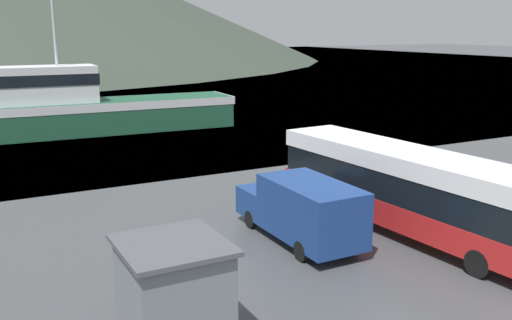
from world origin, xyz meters
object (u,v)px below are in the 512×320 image
fishing_boat (71,109)px  storage_bin (428,192)px  tour_bus (405,186)px  dock_kiosk (174,292)px  delivery_van (302,209)px

fishing_boat → storage_bin: bearing=25.0°
tour_bus → dock_kiosk: (-10.49, -3.42, -0.47)m
fishing_boat → tour_bus: bearing=17.4°
storage_bin → dock_kiosk: bearing=-158.5°
tour_bus → fishing_boat: (-7.29, 27.14, 0.08)m
delivery_van → storage_bin: size_ratio=3.93×
storage_bin → fishing_boat: bearing=112.7°
fishing_boat → dock_kiosk: bearing=-3.6°
tour_bus → fishing_boat: size_ratio=0.52×
dock_kiosk → delivery_van: bearing=33.7°
tour_bus → storage_bin: tour_bus is taller
delivery_van → dock_kiosk: (-6.43, -4.28, 0.07)m
tour_bus → delivery_van: bearing=163.8°
tour_bus → dock_kiosk: size_ratio=4.62×
tour_bus → storage_bin: bearing=27.4°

